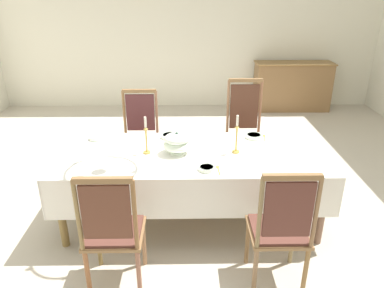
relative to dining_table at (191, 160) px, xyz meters
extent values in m
cube|color=beige|center=(0.00, 0.29, -0.69)|extent=(7.14, 7.13, 0.04)
cube|color=silver|center=(0.00, 3.90, 0.88)|extent=(7.14, 0.08, 3.10)
cylinder|color=olive|center=(-1.17, -0.41, -0.31)|extent=(0.07, 0.07, 0.71)
cylinder|color=brown|center=(1.17, -0.41, -0.31)|extent=(0.07, 0.07, 0.71)
cylinder|color=brown|center=(-1.17, 0.41, -0.31)|extent=(0.07, 0.07, 0.71)
cylinder|color=brown|center=(1.17, 0.41, -0.31)|extent=(0.07, 0.07, 0.71)
cube|color=olive|center=(0.00, 0.00, 0.00)|extent=(2.41, 0.89, 0.08)
cube|color=olive|center=(0.00, 0.00, 0.06)|extent=(2.53, 1.01, 0.03)
cube|color=white|center=(0.00, 0.00, 0.07)|extent=(2.55, 1.03, 0.00)
cube|color=white|center=(0.00, -0.51, -0.12)|extent=(2.55, 0.00, 0.39)
cube|color=white|center=(0.00, 0.51, -0.12)|extent=(2.55, 0.00, 0.39)
cube|color=white|center=(-1.27, 0.00, -0.12)|extent=(0.00, 1.03, 0.39)
cube|color=white|center=(1.27, 0.00, -0.12)|extent=(0.00, 1.03, 0.39)
cylinder|color=olive|center=(-0.79, -0.67, -0.44)|extent=(0.04, 0.04, 0.45)
cylinder|color=#906545|center=(-0.41, -0.67, -0.44)|extent=(0.04, 0.04, 0.45)
cylinder|color=brown|center=(-0.79, -1.03, -0.44)|extent=(0.04, 0.04, 0.45)
cylinder|color=#8A5945|center=(-0.41, -1.03, -0.44)|extent=(0.04, 0.04, 0.45)
cube|color=olive|center=(-0.60, -0.85, -0.21)|extent=(0.44, 0.42, 0.03)
cube|color=brown|center=(-0.60, -0.85, -0.18)|extent=(0.40, 0.38, 0.02)
cylinder|color=olive|center=(-0.79, -1.04, 0.08)|extent=(0.03, 0.03, 0.56)
cylinder|color=brown|center=(-0.40, -1.04, 0.08)|extent=(0.03, 0.03, 0.56)
cube|color=brown|center=(-0.60, -1.04, 0.11)|extent=(0.34, 0.02, 0.42)
cube|color=olive|center=(-0.60, -1.04, 0.36)|extent=(0.40, 0.04, 0.04)
cylinder|color=#895F41|center=(-0.41, 0.67, -0.44)|extent=(0.04, 0.04, 0.45)
cylinder|color=olive|center=(-0.79, 0.67, -0.44)|extent=(0.04, 0.04, 0.45)
cylinder|color=brown|center=(-0.41, 1.03, -0.44)|extent=(0.04, 0.04, 0.45)
cylinder|color=olive|center=(-0.79, 1.03, -0.44)|extent=(0.04, 0.04, 0.45)
cube|color=olive|center=(-0.60, 0.85, -0.21)|extent=(0.44, 0.42, 0.03)
cube|color=brown|center=(-0.60, 0.85, -0.18)|extent=(0.40, 0.38, 0.02)
cylinder|color=#8B5D47|center=(-0.40, 1.04, 0.10)|extent=(0.03, 0.03, 0.60)
cylinder|color=olive|center=(-0.79, 1.04, 0.10)|extent=(0.03, 0.03, 0.60)
cube|color=#542B2D|center=(-0.60, 1.04, 0.13)|extent=(0.34, 0.02, 0.45)
cube|color=olive|center=(-0.60, 1.04, 0.40)|extent=(0.40, 0.04, 0.04)
cylinder|color=brown|center=(0.46, -0.67, -0.44)|extent=(0.04, 0.04, 0.45)
cylinder|color=olive|center=(0.84, -0.67, -0.44)|extent=(0.04, 0.04, 0.45)
cylinder|color=#826245|center=(0.46, -1.03, -0.44)|extent=(0.04, 0.04, 0.45)
cylinder|color=olive|center=(0.84, -1.03, -0.44)|extent=(0.04, 0.04, 0.45)
cube|color=olive|center=(0.65, -0.85, -0.21)|extent=(0.44, 0.42, 0.03)
cube|color=brown|center=(0.65, -0.85, -0.18)|extent=(0.40, 0.38, 0.02)
cylinder|color=olive|center=(0.46, -1.04, 0.09)|extent=(0.03, 0.03, 0.57)
cylinder|color=olive|center=(0.85, -1.04, 0.09)|extent=(0.03, 0.03, 0.57)
cube|color=brown|center=(0.65, -1.04, 0.12)|extent=(0.34, 0.02, 0.43)
cube|color=olive|center=(0.65, -1.04, 0.38)|extent=(0.40, 0.04, 0.04)
cylinder|color=olive|center=(0.84, 0.67, -0.44)|extent=(0.04, 0.04, 0.45)
cylinder|color=brown|center=(0.46, 0.67, -0.44)|extent=(0.04, 0.04, 0.45)
cylinder|color=#876242|center=(0.84, 1.03, -0.44)|extent=(0.04, 0.04, 0.45)
cylinder|color=olive|center=(0.46, 1.03, -0.44)|extent=(0.04, 0.04, 0.45)
cube|color=olive|center=(0.65, 0.85, -0.21)|extent=(0.44, 0.42, 0.03)
cube|color=brown|center=(0.65, 0.85, -0.18)|extent=(0.40, 0.38, 0.02)
cylinder|color=#8D5B40|center=(0.85, 1.04, 0.16)|extent=(0.03, 0.03, 0.72)
cylinder|color=#8B6144|center=(0.46, 1.04, 0.16)|extent=(0.03, 0.03, 0.72)
cube|color=#543224|center=(0.65, 1.04, 0.20)|extent=(0.34, 0.02, 0.55)
cube|color=olive|center=(0.65, 1.04, 0.52)|extent=(0.40, 0.04, 0.04)
cylinder|color=white|center=(-0.14, 0.00, 0.08)|extent=(0.15, 0.15, 0.02)
ellipsoid|color=white|center=(-0.14, 0.00, 0.15)|extent=(0.26, 0.26, 0.12)
ellipsoid|color=white|center=(-0.14, 0.00, 0.22)|extent=(0.24, 0.24, 0.09)
sphere|color=#4F6C5D|center=(-0.14, 0.00, 0.27)|extent=(0.03, 0.03, 0.03)
cylinder|color=gold|center=(-0.42, 0.00, 0.08)|extent=(0.07, 0.07, 0.02)
cylinder|color=gold|center=(-0.42, 0.00, 0.21)|extent=(0.02, 0.02, 0.23)
cone|color=gold|center=(-0.42, 0.00, 0.33)|extent=(0.04, 0.04, 0.02)
cylinder|color=silver|center=(-0.42, 0.00, 0.39)|extent=(0.02, 0.02, 0.10)
cylinder|color=gold|center=(0.42, 0.00, 0.08)|extent=(0.07, 0.07, 0.02)
cylinder|color=gold|center=(0.42, 0.00, 0.21)|extent=(0.02, 0.02, 0.24)
cone|color=gold|center=(0.42, 0.00, 0.34)|extent=(0.04, 0.04, 0.02)
cylinder|color=silver|center=(0.42, 0.00, 0.40)|extent=(0.02, 0.02, 0.10)
cylinder|color=white|center=(0.66, 0.35, 0.09)|extent=(0.17, 0.17, 0.04)
cylinder|color=white|center=(0.66, 0.35, 0.10)|extent=(0.14, 0.14, 0.03)
torus|color=#4F6C5D|center=(0.66, 0.35, 0.11)|extent=(0.16, 0.16, 0.01)
cylinder|color=white|center=(0.13, -0.36, 0.09)|extent=(0.14, 0.14, 0.03)
cylinder|color=white|center=(0.13, -0.36, 0.10)|extent=(0.12, 0.12, 0.02)
torus|color=#4F6C5D|center=(0.13, -0.36, 0.10)|extent=(0.14, 0.14, 0.01)
cylinder|color=white|center=(-0.96, 0.36, 0.10)|extent=(0.18, 0.18, 0.04)
cylinder|color=white|center=(-0.96, 0.36, 0.10)|extent=(0.15, 0.15, 0.03)
torus|color=#4F6C5D|center=(-0.96, 0.36, 0.11)|extent=(0.18, 0.18, 0.01)
cylinder|color=white|center=(-0.22, 0.38, 0.09)|extent=(0.18, 0.18, 0.04)
cylinder|color=white|center=(-0.22, 0.38, 0.10)|extent=(0.14, 0.14, 0.03)
torus|color=#4F6C5D|center=(-0.22, 0.38, 0.11)|extent=(0.17, 0.17, 0.01)
cube|color=gold|center=(0.76, 0.32, 0.08)|extent=(0.03, 0.14, 0.00)
ellipsoid|color=gold|center=(0.78, 0.40, 0.08)|extent=(0.03, 0.05, 0.01)
cube|color=gold|center=(0.23, -0.39, 0.08)|extent=(0.02, 0.14, 0.00)
ellipsoid|color=gold|center=(0.22, -0.31, 0.08)|extent=(0.03, 0.05, 0.01)
cube|color=olive|center=(1.97, 3.58, -0.23)|extent=(1.40, 0.44, 0.88)
cube|color=olive|center=(1.97, 3.58, 0.22)|extent=(1.44, 0.48, 0.02)
cube|color=olive|center=(2.32, 3.81, -0.23)|extent=(0.59, 0.01, 0.70)
cube|color=brown|center=(1.62, 3.81, -0.23)|extent=(0.59, 0.01, 0.70)
camera|label=1|loc=(-0.05, -3.12, 1.53)|focal=33.91mm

